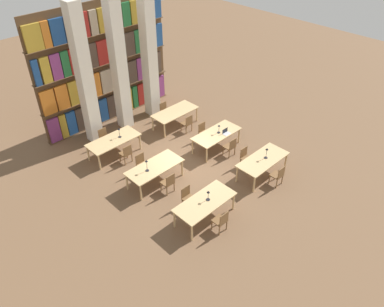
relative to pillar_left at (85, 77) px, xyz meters
name	(u,v)px	position (x,y,z in m)	size (l,w,h in m)	color
ground_plane	(188,164)	(1.67, -4.24, -3.00)	(40.00, 40.00, 0.00)	brown
bookshelf_bank	(106,67)	(1.67, 1.07, -0.38)	(6.74, 0.35, 5.50)	brown
pillar_left	(85,77)	(0.00, 0.00, 0.00)	(0.55, 0.55, 6.00)	silver
pillar_center	(119,66)	(1.67, 0.00, 0.00)	(0.55, 0.55, 6.00)	silver
pillar_right	(149,55)	(3.34, 0.00, 0.00)	(0.55, 0.55, 6.00)	silver
reading_table_0	(205,203)	(0.03, -6.80, -2.30)	(2.20, 0.99, 0.77)	tan
chair_0	(221,221)	(-0.01, -7.58, -2.53)	(0.42, 0.40, 0.87)	brown
chair_1	(188,197)	(-0.01, -6.02, -2.53)	(0.42, 0.40, 0.87)	brown
desk_lamp_0	(208,194)	(0.16, -6.82, -1.97)	(0.14, 0.14, 0.40)	#232328
reading_table_1	(263,161)	(3.31, -6.74, -2.30)	(2.20, 0.99, 0.77)	tan
chair_2	(278,175)	(3.26, -7.52, -2.53)	(0.42, 0.40, 0.87)	brown
chair_3	(246,157)	(3.26, -5.96, -2.53)	(0.42, 0.40, 0.87)	brown
desk_lamp_1	(267,151)	(3.44, -6.77, -1.92)	(0.14, 0.14, 0.46)	#232328
reading_table_2	(155,168)	(0.03, -4.17, -2.30)	(2.20, 0.99, 0.77)	tan
chair_4	(168,182)	(0.02, -4.95, -2.53)	(0.42, 0.40, 0.87)	brown
chair_5	(142,164)	(0.02, -3.39, -2.53)	(0.42, 0.40, 0.87)	brown
desk_lamp_2	(147,164)	(-0.33, -4.18, -1.90)	(0.14, 0.14, 0.49)	#232328
reading_table_3	(216,135)	(3.35, -4.27, -2.30)	(2.20, 0.99, 0.77)	tan
chair_6	(230,146)	(3.38, -5.05, -2.53)	(0.42, 0.40, 0.87)	brown
chair_7	(204,132)	(3.38, -3.49, -2.53)	(0.42, 0.40, 0.87)	brown
desk_lamp_3	(219,127)	(3.45, -4.31, -1.97)	(0.14, 0.14, 0.40)	#232328
laptop	(226,133)	(3.63, -4.57, -2.19)	(0.32, 0.22, 0.21)	silver
reading_table_4	(114,141)	(-0.05, -1.61, -2.30)	(2.20, 0.99, 0.77)	tan
chair_8	(126,153)	(-0.01, -2.39, -2.53)	(0.42, 0.40, 0.87)	brown
chair_9	(105,138)	(-0.01, -0.83, -2.53)	(0.42, 0.40, 0.87)	brown
desk_lamp_4	(119,131)	(0.25, -1.64, -1.93)	(0.14, 0.14, 0.44)	#232328
reading_table_5	(175,113)	(3.33, -1.68, -2.30)	(2.20, 0.99, 0.77)	tan
chair_10	(187,123)	(3.37, -2.46, -2.53)	(0.42, 0.40, 0.87)	brown
chair_11	(165,111)	(3.37, -0.89, -2.53)	(0.42, 0.40, 0.87)	brown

